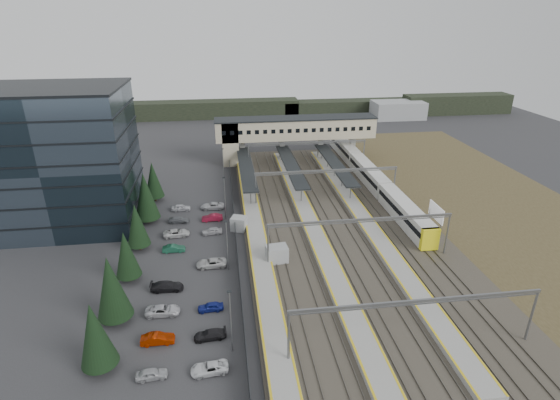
{
  "coord_description": "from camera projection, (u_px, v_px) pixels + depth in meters",
  "views": [
    {
      "loc": [
        -7.8,
        -64.12,
        35.41
      ],
      "look_at": [
        1.91,
        7.77,
        4.0
      ],
      "focal_mm": 28.0,
      "sensor_mm": 36.0,
      "label": 1
    }
  ],
  "objects": [
    {
      "name": "canopies",
      "position": [
        291.0,
        165.0,
        97.2
      ],
      "size": [
        23.1,
        30.0,
        3.28
      ],
      "color": "black",
      "rests_on": "ground"
    },
    {
      "name": "relay_cabin_near",
      "position": [
        277.0,
        254.0,
        66.57
      ],
      "size": [
        3.45,
        2.69,
        2.68
      ],
      "color": "#959799",
      "rests_on": "ground"
    },
    {
      "name": "train",
      "position": [
        369.0,
        175.0,
        96.71
      ],
      "size": [
        2.94,
        61.39,
        3.7
      ],
      "color": "silver",
      "rests_on": "ground"
    },
    {
      "name": "rail_corridor",
      "position": [
        323.0,
        223.0,
        78.92
      ],
      "size": [
        34.0,
        90.0,
        0.92
      ],
      "color": "#3A362B",
      "rests_on": "ground"
    },
    {
      "name": "car_park",
      "position": [
        190.0,
        262.0,
        66.02
      ],
      "size": [
        10.64,
        44.65,
        1.29
      ],
      "color": "#A6A7AB",
      "rests_on": "ground"
    },
    {
      "name": "scrub_east",
      "position": [
        505.0,
        213.0,
        83.4
      ],
      "size": [
        34.0,
        120.0,
        0.06
      ],
      "color": "#403920",
      "rests_on": "ground"
    },
    {
      "name": "gantries",
      "position": [
        342.0,
        197.0,
        75.16
      ],
      "size": [
        28.4,
        62.28,
        7.17
      ],
      "color": "slate",
      "rests_on": "ground"
    },
    {
      "name": "office_building",
      "position": [
        59.0,
        158.0,
        74.99
      ],
      "size": [
        24.3,
        18.3,
        24.3
      ],
      "color": "#35424E",
      "rests_on": "ground"
    },
    {
      "name": "conifer_row",
      "position": [
        132.0,
        234.0,
        65.2
      ],
      "size": [
        4.42,
        49.82,
        9.5
      ],
      "color": "black",
      "rests_on": "ground"
    },
    {
      "name": "treeline_far",
      "position": [
        308.0,
        108.0,
        159.01
      ],
      "size": [
        170.0,
        19.0,
        7.0
      ],
      "color": "black",
      "rests_on": "ground"
    },
    {
      "name": "ground",
      "position": [
        275.0,
        241.0,
        73.34
      ],
      "size": [
        220.0,
        220.0,
        0.0
      ],
      "primitive_type": "plane",
      "color": "#2B2B2D",
      "rests_on": "ground"
    },
    {
      "name": "footbridge",
      "position": [
        285.0,
        131.0,
        109.33
      ],
      "size": [
        40.4,
        6.4,
        11.2
      ],
      "color": "#BCB08F",
      "rests_on": "ground"
    },
    {
      "name": "fence",
      "position": [
        235.0,
        224.0,
        76.69
      ],
      "size": [
        0.08,
        90.0,
        2.0
      ],
      "color": "#26282B",
      "rests_on": "ground"
    },
    {
      "name": "billboard",
      "position": [
        436.0,
        213.0,
        76.37
      ],
      "size": [
        0.2,
        5.39,
        4.46
      ],
      "color": "slate",
      "rests_on": "ground"
    },
    {
      "name": "relay_cabin_far",
      "position": [
        239.0,
        224.0,
        76.5
      ],
      "size": [
        3.27,
        3.01,
        2.44
      ],
      "color": "#959799",
      "rests_on": "ground"
    },
    {
      "name": "lampposts",
      "position": [
        226.0,
        217.0,
        71.77
      ],
      "size": [
        0.5,
        53.25,
        8.07
      ],
      "color": "slate",
      "rests_on": "ground"
    }
  ]
}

